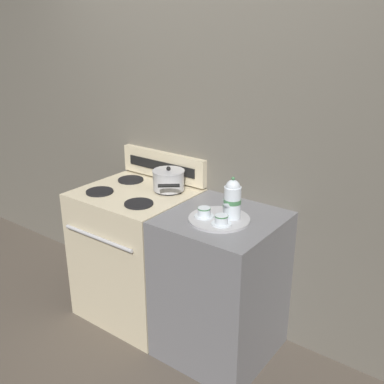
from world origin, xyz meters
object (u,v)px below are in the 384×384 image
at_px(teacup_right, 204,212).
at_px(creamer_jug, 228,205).
at_px(saucepan, 169,180).
at_px(teapot, 233,199).
at_px(teacup_left, 221,220).
at_px(serving_tray, 219,219).
at_px(stove, 137,253).

bearing_deg(teacup_right, creamer_jug, 64.66).
bearing_deg(saucepan, teapot, -13.94).
xyz_separation_m(teacup_right, creamer_jug, (0.07, 0.14, 0.01)).
xyz_separation_m(teacup_left, teacup_right, (-0.13, 0.03, 0.00)).
distance_m(saucepan, creamer_jug, 0.51).
xyz_separation_m(saucepan, teacup_left, (0.57, -0.25, -0.04)).
distance_m(saucepan, teapot, 0.59).
distance_m(teapot, teacup_right, 0.18).
xyz_separation_m(serving_tray, teacup_left, (0.06, -0.06, 0.03)).
bearing_deg(teacup_right, serving_tray, 23.66).
distance_m(serving_tray, teacup_right, 0.09).
bearing_deg(creamer_jug, saucepan, 171.04).
xyz_separation_m(saucepan, teapot, (0.57, -0.14, 0.05)).
bearing_deg(teapot, stove, -179.90).
bearing_deg(teapot, saucepan, 166.06).
relative_size(serving_tray, teacup_right, 3.13).
height_order(teacup_left, teacup_right, same).
distance_m(teapot, creamer_jug, 0.12).
distance_m(serving_tray, teacup_left, 0.09).
bearing_deg(stove, serving_tray, -3.78).
distance_m(saucepan, teacup_left, 0.62).
bearing_deg(creamer_jug, serving_tray, -84.39).
height_order(teapot, creamer_jug, teapot).
bearing_deg(serving_tray, teapot, 40.45).
relative_size(serving_tray, teapot, 1.44).
height_order(stove, teapot, teapot).
relative_size(stove, creamer_jug, 12.63).
xyz_separation_m(saucepan, creamer_jug, (0.50, -0.08, -0.03)).
relative_size(stove, teacup_right, 8.35).
bearing_deg(creamer_jug, teacup_left, -68.90).
relative_size(saucepan, creamer_jug, 3.90).
xyz_separation_m(stove, serving_tray, (0.68, -0.05, 0.46)).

